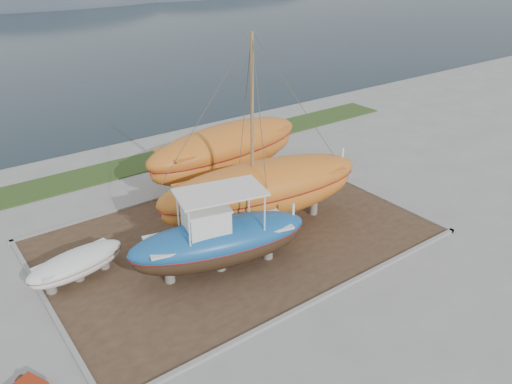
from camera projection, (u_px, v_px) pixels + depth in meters
ground at (287, 276)px, 21.99m from camera, size 140.00×140.00×0.00m
dirt_patch at (236, 237)px, 24.85m from camera, size 18.00×12.00×0.06m
curb_frame at (236, 236)px, 24.83m from camera, size 18.60×12.60×0.15m
grass_strip at (138, 164)px, 33.13m from camera, size 44.00×3.00×0.08m
blue_caique at (219, 232)px, 21.48m from camera, size 8.39×4.30×3.86m
white_dinghy at (77, 267)px, 21.36m from camera, size 4.51×2.29×1.29m
orange_sailboat at (263, 138)px, 23.50m from camera, size 11.23×4.83×9.75m
orange_bare_hull at (226, 156)px, 29.73m from camera, size 11.06×4.28×3.54m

